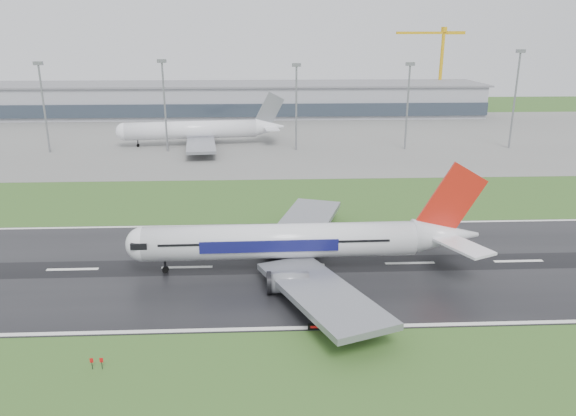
{
  "coord_description": "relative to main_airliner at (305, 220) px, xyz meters",
  "views": [
    {
      "loc": [
        13.84,
        -90.09,
        39.95
      ],
      "look_at": [
        18.51,
        12.0,
        7.0
      ],
      "focal_mm": 34.25,
      "sensor_mm": 36.0,
      "label": 1
    }
  ],
  "objects": [
    {
      "name": "ground",
      "position": [
        -20.88,
        1.63,
        -9.13
      ],
      "size": [
        520.0,
        520.0,
        0.0
      ],
      "primitive_type": "plane",
      "color": "#2D531E",
      "rests_on": "ground"
    },
    {
      "name": "runway",
      "position": [
        -20.88,
        1.63,
        -9.08
      ],
      "size": [
        400.0,
        45.0,
        0.1
      ],
      "primitive_type": "cube",
      "color": "black",
      "rests_on": "ground"
    },
    {
      "name": "apron",
      "position": [
        -20.88,
        126.63,
        -9.09
      ],
      "size": [
        400.0,
        130.0,
        0.08
      ],
      "primitive_type": "cube",
      "color": "slate",
      "rests_on": "ground"
    },
    {
      "name": "terminal",
      "position": [
        -20.88,
        186.63,
        -1.63
      ],
      "size": [
        240.0,
        36.0,
        15.0
      ],
      "primitive_type": "cube",
      "color": "gray",
      "rests_on": "ground"
    },
    {
      "name": "main_airliner",
      "position": [
        0.0,
        0.0,
        0.0
      ],
      "size": [
        62.16,
        59.3,
        18.06
      ],
      "primitive_type": null,
      "rotation": [
        0.0,
        0.0,
        0.02
      ],
      "color": "silver",
      "rests_on": "runway"
    },
    {
      "name": "parked_airliner",
      "position": [
        -30.57,
        112.25,
        0.03
      ],
      "size": [
        68.14,
        64.38,
        18.16
      ],
      "primitive_type": null,
      "rotation": [
        0.0,
        0.0,
        0.11
      ],
      "color": "white",
      "rests_on": "apron"
    },
    {
      "name": "tower_crane",
      "position": [
        85.96,
        201.63,
        12.0
      ],
      "size": [
        40.42,
        18.06,
        42.25
      ],
      "primitive_type": null,
      "rotation": [
        0.0,
        0.0,
        0.38
      ],
      "color": "gold",
      "rests_on": "ground"
    },
    {
      "name": "runway_sign",
      "position": [
        -0.01,
        -20.76,
        -8.61
      ],
      "size": [
        2.31,
        0.5,
        1.04
      ],
      "primitive_type": null,
      "rotation": [
        0.0,
        0.0,
        -0.11
      ],
      "color": "black",
      "rests_on": "ground"
    },
    {
      "name": "floodmast_1",
      "position": [
        -80.82,
        101.63,
        5.54
      ],
      "size": [
        0.64,
        0.64,
        29.33
      ],
      "primitive_type": "cylinder",
      "color": "gray",
      "rests_on": "ground"
    },
    {
      "name": "floodmast_2",
      "position": [
        -40.37,
        101.63,
        5.85
      ],
      "size": [
        0.64,
        0.64,
        29.96
      ],
      "primitive_type": "cylinder",
      "color": "gray",
      "rests_on": "ground"
    },
    {
      "name": "floodmast_3",
      "position": [
        4.51,
        101.63,
        5.16
      ],
      "size": [
        0.64,
        0.64,
        28.59
      ],
      "primitive_type": "cylinder",
      "color": "gray",
      "rests_on": "ground"
    },
    {
      "name": "floodmast_4",
      "position": [
        43.22,
        101.63,
        5.27
      ],
      "size": [
        0.64,
        0.64,
        28.79
      ],
      "primitive_type": "cylinder",
      "color": "gray",
      "rests_on": "ground"
    },
    {
      "name": "floodmast_5",
      "position": [
        80.96,
        101.63,
        7.34
      ],
      "size": [
        0.64,
        0.64,
        32.95
      ],
      "primitive_type": "cylinder",
      "color": "gray",
      "rests_on": "ground"
    }
  ]
}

